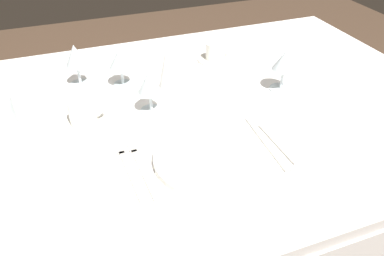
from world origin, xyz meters
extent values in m
cube|color=white|center=(0.00, 0.00, 0.72)|extent=(1.80, 1.10, 0.04)
cube|color=white|center=(0.00, 0.55, 0.61)|extent=(1.80, 0.01, 0.18)
cylinder|color=brown|center=(0.80, 0.45, 0.35)|extent=(0.07, 0.07, 0.70)
cylinder|color=white|center=(0.03, -0.25, 0.75)|extent=(0.28, 0.28, 0.02)
cube|color=beige|center=(-0.13, -0.24, 0.74)|extent=(0.02, 0.19, 0.00)
cube|color=beige|center=(-0.14, -0.13, 0.74)|extent=(0.02, 0.04, 0.00)
cube|color=beige|center=(-0.16, -0.24, 0.74)|extent=(0.02, 0.19, 0.00)
cube|color=beige|center=(-0.17, -0.13, 0.74)|extent=(0.02, 0.04, 0.00)
cube|color=beige|center=(0.20, -0.26, 0.74)|extent=(0.03, 0.20, 0.00)
cube|color=beige|center=(0.21, -0.14, 0.74)|extent=(0.02, 0.06, 0.00)
cube|color=beige|center=(0.23, -0.25, 0.74)|extent=(0.02, 0.18, 0.00)
ellipsoid|color=beige|center=(0.23, -0.15, 0.74)|extent=(0.03, 0.04, 0.01)
cylinder|color=white|center=(0.27, 0.27, 0.74)|extent=(0.13, 0.13, 0.01)
cylinder|color=white|center=(0.27, 0.27, 0.78)|extent=(0.07, 0.07, 0.06)
torus|color=white|center=(0.31, 0.27, 0.78)|extent=(0.04, 0.01, 0.04)
cylinder|color=white|center=(-0.24, 0.01, 0.74)|extent=(0.14, 0.14, 0.01)
cylinder|color=white|center=(-0.24, 0.01, 0.79)|extent=(0.07, 0.07, 0.07)
torus|color=white|center=(-0.20, 0.01, 0.79)|extent=(0.05, 0.01, 0.05)
cylinder|color=silver|center=(-0.04, 0.02, 0.74)|extent=(0.07, 0.07, 0.01)
cylinder|color=silver|center=(-0.04, 0.02, 0.78)|extent=(0.01, 0.01, 0.06)
cone|color=silver|center=(-0.04, 0.02, 0.84)|extent=(0.07, 0.07, 0.07)
cylinder|color=silver|center=(-0.09, 0.21, 0.74)|extent=(0.06, 0.06, 0.01)
cylinder|color=silver|center=(-0.09, 0.21, 0.77)|extent=(0.01, 0.01, 0.06)
cone|color=silver|center=(-0.09, 0.21, 0.84)|extent=(0.08, 0.08, 0.07)
cylinder|color=silver|center=(0.39, 0.00, 0.74)|extent=(0.07, 0.07, 0.01)
cylinder|color=silver|center=(0.39, 0.00, 0.78)|extent=(0.01, 0.01, 0.07)
cone|color=silver|center=(0.39, 0.00, 0.84)|extent=(0.08, 0.08, 0.06)
cylinder|color=silver|center=(-0.22, 0.26, 0.74)|extent=(0.07, 0.07, 0.01)
cylinder|color=silver|center=(-0.22, 0.26, 0.78)|extent=(0.01, 0.01, 0.07)
cone|color=silver|center=(-0.22, 0.26, 0.85)|extent=(0.07, 0.07, 0.07)
cylinder|color=silver|center=(-0.44, 0.01, 0.81)|extent=(0.07, 0.07, 0.13)
cylinder|color=#C68C1E|center=(-0.44, 0.01, 0.78)|extent=(0.07, 0.07, 0.07)
cone|color=white|center=(0.03, 0.09, 0.82)|extent=(0.06, 0.06, 0.16)
camera|label=1|loc=(-0.26, -0.91, 1.36)|focal=35.56mm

